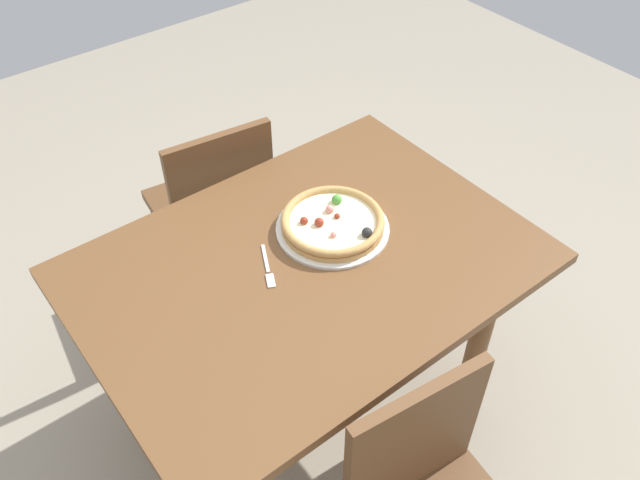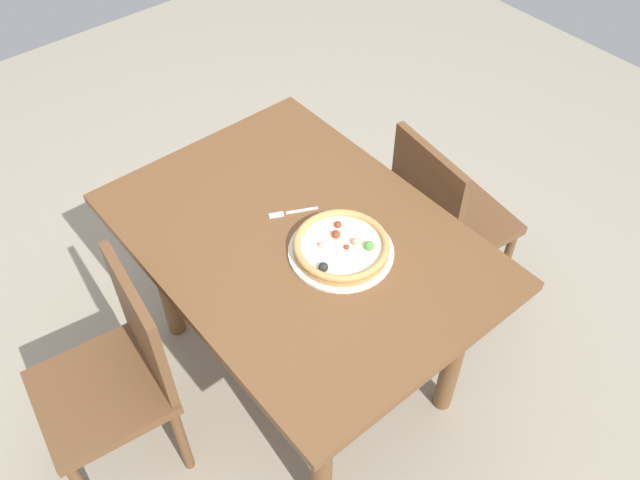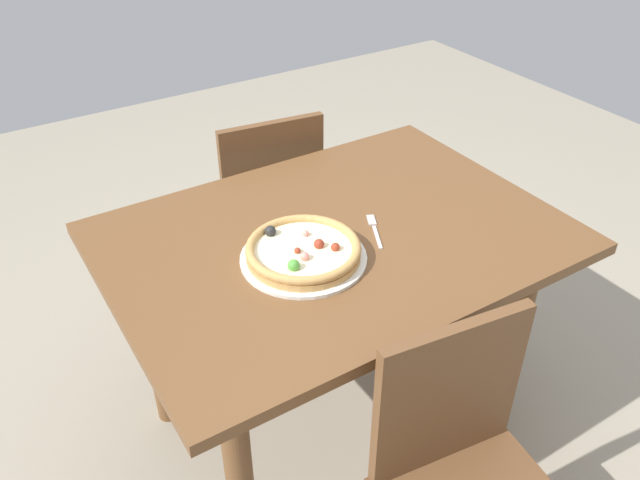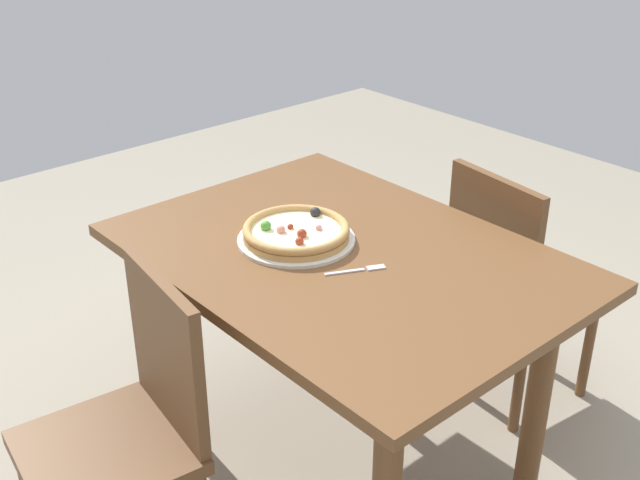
{
  "view_description": "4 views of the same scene",
  "coord_description": "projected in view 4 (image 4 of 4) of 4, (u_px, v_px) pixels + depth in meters",
  "views": [
    {
      "loc": [
        0.76,
        1.04,
        2.09
      ],
      "look_at": [
        -0.07,
        -0.03,
        0.78
      ],
      "focal_mm": 36.93,
      "sensor_mm": 36.0,
      "label": 1
    },
    {
      "loc": [
        -1.17,
        0.88,
        2.32
      ],
      "look_at": [
        -0.07,
        -0.03,
        0.78
      ],
      "focal_mm": 37.04,
      "sensor_mm": 36.0,
      "label": 2
    },
    {
      "loc": [
        -0.83,
        -1.24,
        1.78
      ],
      "look_at": [
        -0.07,
        -0.03,
        0.78
      ],
      "focal_mm": 36.22,
      "sensor_mm": 36.0,
      "label": 3
    },
    {
      "loc": [
        1.42,
        -1.34,
        1.79
      ],
      "look_at": [
        -0.07,
        -0.03,
        0.78
      ],
      "focal_mm": 44.72,
      "sensor_mm": 36.0,
      "label": 4
    }
  ],
  "objects": [
    {
      "name": "chair_near",
      "position": [
        129.0,
        427.0,
        1.99
      ],
      "size": [
        0.45,
        0.45,
        0.86
      ],
      "rotation": [
        0.0,
        0.0,
        3.01
      ],
      "color": "brown",
      "rests_on": "ground"
    },
    {
      "name": "chair_far",
      "position": [
        512.0,
        279.0,
        2.66
      ],
      "size": [
        0.45,
        0.45,
        0.86
      ],
      "rotation": [
        0.0,
        0.0,
        -0.13
      ],
      "color": "brown",
      "rests_on": "ground"
    },
    {
      "name": "dining_table",
      "position": [
        344.0,
        289.0,
        2.26
      ],
      "size": [
        1.26,
        0.91,
        0.76
      ],
      "color": "brown",
      "rests_on": "ground"
    },
    {
      "name": "fork",
      "position": [
        360.0,
        270.0,
        2.11
      ],
      "size": [
        0.09,
        0.16,
        0.0
      ],
      "rotation": [
        0.0,
        0.0,
        1.11
      ],
      "color": "silver",
      "rests_on": "dining_table"
    },
    {
      "name": "plate",
      "position": [
        296.0,
        239.0,
        2.26
      ],
      "size": [
        0.34,
        0.34,
        0.01
      ],
      "primitive_type": "cylinder",
      "color": "silver",
      "rests_on": "dining_table"
    },
    {
      "name": "pizza",
      "position": [
        296.0,
        231.0,
        2.25
      ],
      "size": [
        0.3,
        0.3,
        0.05
      ],
      "color": "tan",
      "rests_on": "plate"
    },
    {
      "name": "ground_plane",
      "position": [
        341.0,
        462.0,
        2.55
      ],
      "size": [
        6.0,
        6.0,
        0.0
      ],
      "primitive_type": "plane",
      "color": "#9E937F"
    }
  ]
}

